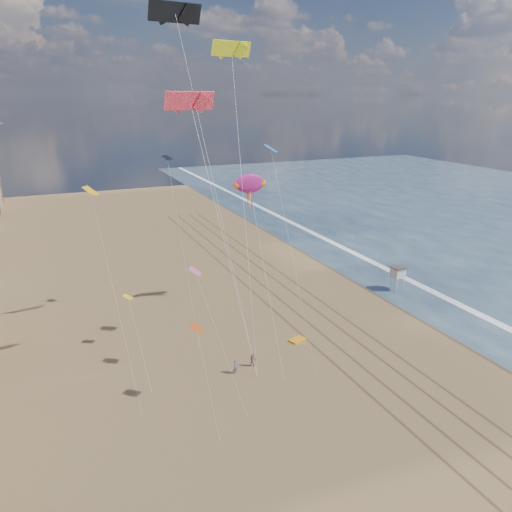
{
  "coord_description": "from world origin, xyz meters",
  "views": [
    {
      "loc": [
        -27.8,
        -25.42,
        27.66
      ],
      "look_at": [
        -5.62,
        26.0,
        9.5
      ],
      "focal_mm": 35.0,
      "sensor_mm": 36.0,
      "label": 1
    }
  ],
  "objects_px": {
    "grounded_kite": "(297,340)",
    "kite_flyer_b": "(253,360)",
    "kite_flyer_a": "(235,367)",
    "show_kite": "(250,184)",
    "lifeguard_stand": "(398,272)"
  },
  "relations": [
    {
      "from": "grounded_kite",
      "to": "kite_flyer_a",
      "type": "relative_size",
      "value": 1.25
    },
    {
      "from": "grounded_kite",
      "to": "kite_flyer_b",
      "type": "distance_m",
      "value": 7.84
    },
    {
      "from": "kite_flyer_a",
      "to": "kite_flyer_b",
      "type": "xyz_separation_m",
      "value": [
        2.23,
        0.52,
        -0.01
      ]
    },
    {
      "from": "grounded_kite",
      "to": "kite_flyer_b",
      "type": "xyz_separation_m",
      "value": [
        -7.08,
        -3.31,
        0.65
      ]
    },
    {
      "from": "kite_flyer_a",
      "to": "kite_flyer_b",
      "type": "height_order",
      "value": "kite_flyer_a"
    },
    {
      "from": "kite_flyer_a",
      "to": "kite_flyer_b",
      "type": "relative_size",
      "value": 1.01
    },
    {
      "from": "lifeguard_stand",
      "to": "show_kite",
      "type": "xyz_separation_m",
      "value": [
        -21.71,
        4.45,
        13.86
      ]
    },
    {
      "from": "show_kite",
      "to": "kite_flyer_b",
      "type": "xyz_separation_m",
      "value": [
        -6.46,
        -16.2,
        -15.87
      ]
    },
    {
      "from": "grounded_kite",
      "to": "kite_flyer_b",
      "type": "height_order",
      "value": "kite_flyer_b"
    },
    {
      "from": "show_kite",
      "to": "grounded_kite",
      "type": "bearing_deg",
      "value": -87.27
    },
    {
      "from": "kite_flyer_a",
      "to": "grounded_kite",
      "type": "bearing_deg",
      "value": -11.29
    },
    {
      "from": "lifeguard_stand",
      "to": "show_kite",
      "type": "relative_size",
      "value": 0.14
    },
    {
      "from": "kite_flyer_b",
      "to": "show_kite",
      "type": "bearing_deg",
      "value": 89.55
    },
    {
      "from": "grounded_kite",
      "to": "show_kite",
      "type": "relative_size",
      "value": 0.08
    },
    {
      "from": "lifeguard_stand",
      "to": "kite_flyer_a",
      "type": "relative_size",
      "value": 2.33
    }
  ]
}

